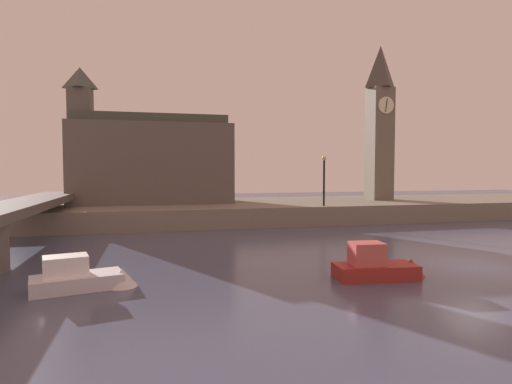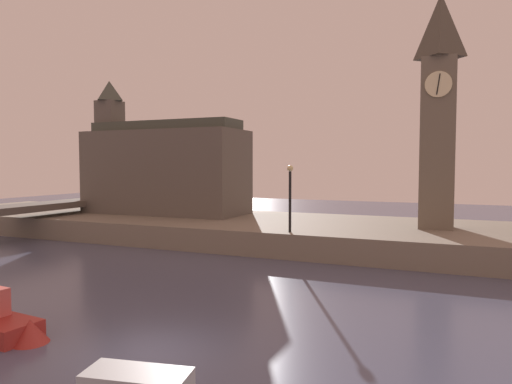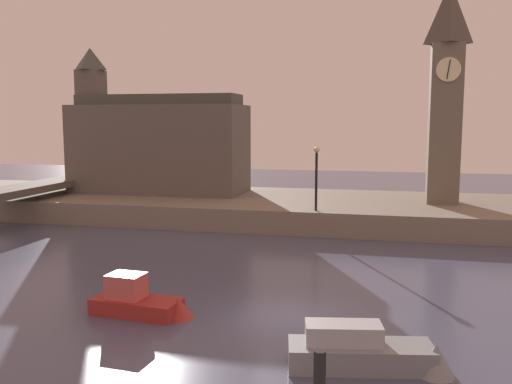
{
  "view_description": "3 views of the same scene",
  "coord_description": "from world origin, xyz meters",
  "px_view_note": "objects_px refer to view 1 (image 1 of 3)",
  "views": [
    {
      "loc": [
        -13.97,
        -15.85,
        4.34
      ],
      "look_at": [
        -6.39,
        14.92,
        2.66
      ],
      "focal_mm": 29.53,
      "sensor_mm": 36.0,
      "label": 1
    },
    {
      "loc": [
        8.18,
        -11.11,
        5.46
      ],
      "look_at": [
        -4.07,
        17.21,
        3.68
      ],
      "focal_mm": 32.94,
      "sensor_mm": 36.0,
      "label": 2
    },
    {
      "loc": [
        3.37,
        -18.89,
        6.99
      ],
      "look_at": [
        -4.69,
        14.86,
        2.55
      ],
      "focal_mm": 38.96,
      "sensor_mm": 36.0,
      "label": 3
    }
  ],
  "objects_px": {
    "streetlamp": "(324,175)",
    "boat_dinghy_red": "(383,267)",
    "clock_tower": "(380,120)",
    "boat_ferry_white": "(87,277)",
    "parliament_hall": "(148,159)"
  },
  "relations": [
    {
      "from": "clock_tower",
      "to": "parliament_hall",
      "type": "bearing_deg",
      "value": 176.94
    },
    {
      "from": "clock_tower",
      "to": "boat_ferry_white",
      "type": "height_order",
      "value": "clock_tower"
    },
    {
      "from": "streetlamp",
      "to": "clock_tower",
      "type": "bearing_deg",
      "value": 33.91
    },
    {
      "from": "clock_tower",
      "to": "boat_dinghy_red",
      "type": "bearing_deg",
      "value": -119.66
    },
    {
      "from": "parliament_hall",
      "to": "streetlamp",
      "type": "distance_m",
      "value": 14.93
    },
    {
      "from": "boat_ferry_white",
      "to": "boat_dinghy_red",
      "type": "relative_size",
      "value": 1.01
    },
    {
      "from": "clock_tower",
      "to": "parliament_hall",
      "type": "distance_m",
      "value": 21.63
    },
    {
      "from": "boat_ferry_white",
      "to": "streetlamp",
      "type": "bearing_deg",
      "value": 43.35
    },
    {
      "from": "boat_ferry_white",
      "to": "boat_dinghy_red",
      "type": "height_order",
      "value": "boat_dinghy_red"
    },
    {
      "from": "clock_tower",
      "to": "streetlamp",
      "type": "distance_m",
      "value": 10.71
    },
    {
      "from": "streetlamp",
      "to": "boat_dinghy_red",
      "type": "distance_m",
      "value": 16.73
    },
    {
      "from": "streetlamp",
      "to": "boat_dinghy_red",
      "type": "relative_size",
      "value": 0.99
    },
    {
      "from": "clock_tower",
      "to": "streetlamp",
      "type": "height_order",
      "value": "clock_tower"
    },
    {
      "from": "streetlamp",
      "to": "boat_ferry_white",
      "type": "bearing_deg",
      "value": -136.65
    },
    {
      "from": "boat_ferry_white",
      "to": "clock_tower",
      "type": "bearing_deg",
      "value": 40.45
    }
  ]
}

